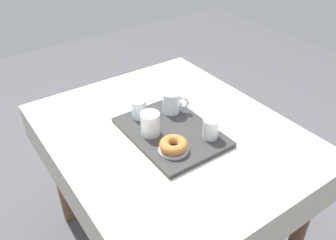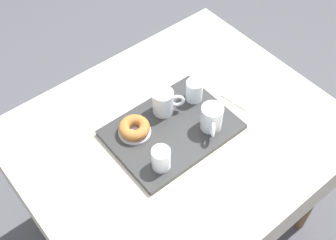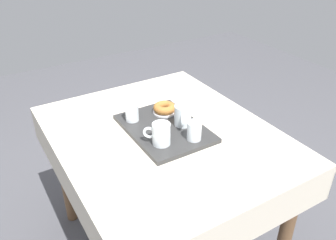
% 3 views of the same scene
% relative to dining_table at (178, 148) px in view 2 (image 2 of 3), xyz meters
% --- Properties ---
extents(ground_plane, '(6.00, 6.00, 0.00)m').
position_rel_dining_table_xyz_m(ground_plane, '(0.00, 0.00, -0.65)').
color(ground_plane, '#47474C').
extents(dining_table, '(1.13, 0.94, 0.75)m').
position_rel_dining_table_xyz_m(dining_table, '(0.00, 0.00, 0.00)').
color(dining_table, beige).
rests_on(dining_table, ground).
extents(serving_tray, '(0.44, 0.32, 0.02)m').
position_rel_dining_table_xyz_m(serving_tray, '(0.02, -0.01, 0.11)').
color(serving_tray, '#2D2D2D').
rests_on(serving_tray, dining_table).
extents(tea_mug_left, '(0.09, 0.10, 0.10)m').
position_rel_dining_table_xyz_m(tea_mug_left, '(-0.09, 0.07, 0.17)').
color(tea_mug_left, white).
rests_on(tea_mug_left, serving_tray).
extents(tea_mug_right, '(0.11, 0.09, 0.10)m').
position_rel_dining_table_xyz_m(tea_mug_right, '(-0.01, -0.09, 0.17)').
color(tea_mug_right, white).
rests_on(tea_mug_right, serving_tray).
extents(water_glass_near, '(0.06, 0.06, 0.08)m').
position_rel_dining_table_xyz_m(water_glass_near, '(0.15, 0.09, 0.16)').
color(water_glass_near, white).
rests_on(water_glass_near, serving_tray).
extents(water_glass_far, '(0.06, 0.06, 0.08)m').
position_rel_dining_table_xyz_m(water_glass_far, '(-0.13, -0.07, 0.16)').
color(water_glass_far, white).
rests_on(water_glass_far, serving_tray).
extents(donut_plate_left, '(0.12, 0.12, 0.01)m').
position_rel_dining_table_xyz_m(donut_plate_left, '(0.13, -0.08, 0.13)').
color(donut_plate_left, silver).
rests_on(donut_plate_left, serving_tray).
extents(sugar_donut_left, '(0.11, 0.11, 0.04)m').
position_rel_dining_table_xyz_m(sugar_donut_left, '(0.13, -0.08, 0.15)').
color(sugar_donut_left, '#A3662D').
rests_on(sugar_donut_left, donut_plate_left).
extents(paper_napkin, '(0.12, 0.13, 0.01)m').
position_rel_dining_table_xyz_m(paper_napkin, '(-0.30, 0.02, 0.11)').
color(paper_napkin, white).
rests_on(paper_napkin, dining_table).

